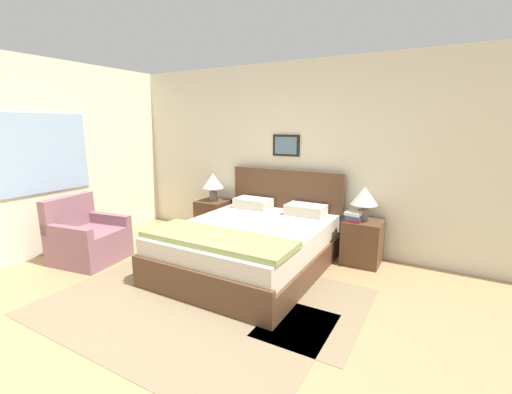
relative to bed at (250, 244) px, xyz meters
The scene contains 14 objects.
ground_plane 1.82m from the bed, 85.67° to the right, with size 16.00×16.00×0.00m, color tan.
wall_back 1.51m from the bed, 83.17° to the left, with size 8.00×0.09×2.60m.
wall_left 2.89m from the bed, behind, with size 0.08×5.29×2.60m.
area_rug_main 1.35m from the bed, 93.55° to the right, with size 2.76×1.55×0.01m.
area_rug_bedside 1.26m from the bed, 26.50° to the right, with size 0.81×1.39×0.01m.
bed is the anchor object (origin of this frame).
armchair 2.14m from the bed, 156.72° to the right, with size 0.86×0.85×0.83m.
nightstand_near_window 1.43m from the bed, 144.81° to the left, with size 0.46×0.47×0.56m.
nightstand_by_door 1.43m from the bed, 35.19° to the left, with size 0.46×0.47×0.56m.
table_lamp_near_window 1.54m from the bed, 144.58° to the left, with size 0.33×0.33×0.43m.
table_lamp_by_door 1.53m from the bed, 35.79° to the left, with size 0.33×0.33×0.43m.
book_thick_bottom 1.35m from the bed, 36.21° to the left, with size 0.19×0.25×0.04m.
book_hardcover_middle 1.36m from the bed, 36.21° to the left, with size 0.18×0.27×0.04m.
book_novel_upper 1.37m from the bed, 36.21° to the left, with size 0.23×0.29×0.04m.
Camera 1 is at (1.89, -1.65, 1.75)m, focal length 24.00 mm.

